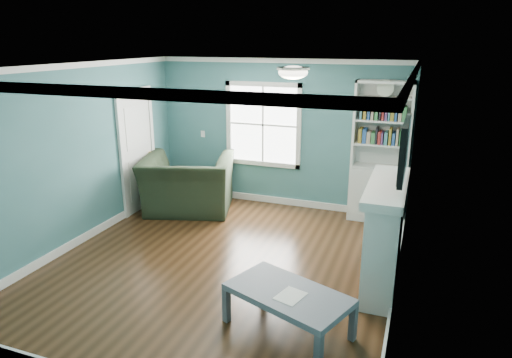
% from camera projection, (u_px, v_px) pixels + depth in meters
% --- Properties ---
extents(floor, '(5.00, 5.00, 0.00)m').
position_uv_depth(floor, '(223.00, 262.00, 6.20)').
color(floor, black).
rests_on(floor, ground).
extents(room_walls, '(5.00, 5.00, 5.00)m').
position_uv_depth(room_walls, '(220.00, 149.00, 5.73)').
color(room_walls, '#34686A').
rests_on(room_walls, ground).
extents(trim, '(4.50, 5.00, 2.60)m').
position_uv_depth(trim, '(221.00, 175.00, 5.84)').
color(trim, white).
rests_on(trim, ground).
extents(window, '(1.40, 0.06, 1.50)m').
position_uv_depth(window, '(263.00, 125.00, 8.10)').
color(window, white).
rests_on(window, room_walls).
extents(bookshelf, '(0.90, 0.35, 2.31)m').
position_uv_depth(bookshelf, '(379.00, 167.00, 7.41)').
color(bookshelf, silver).
rests_on(bookshelf, ground).
extents(fireplace, '(0.44, 1.58, 1.30)m').
position_uv_depth(fireplace, '(386.00, 236.00, 5.50)').
color(fireplace, black).
rests_on(fireplace, ground).
extents(tv, '(0.06, 1.10, 0.65)m').
position_uv_depth(tv, '(405.00, 148.00, 5.14)').
color(tv, black).
rests_on(tv, fireplace).
extents(door, '(0.12, 0.98, 2.17)m').
position_uv_depth(door, '(137.00, 150.00, 7.87)').
color(door, silver).
rests_on(door, ground).
extents(ceiling_fixture, '(0.38, 0.38, 0.15)m').
position_uv_depth(ceiling_fixture, '(293.00, 72.00, 5.24)').
color(ceiling_fixture, white).
rests_on(ceiling_fixture, room_walls).
extents(light_switch, '(0.08, 0.01, 0.12)m').
position_uv_depth(light_switch, '(203.00, 134.00, 8.57)').
color(light_switch, white).
rests_on(light_switch, room_walls).
extents(recliner, '(1.72, 1.37, 1.31)m').
position_uv_depth(recliner, '(188.00, 175.00, 7.89)').
color(recliner, black).
rests_on(recliner, ground).
extents(coffee_table, '(1.40, 1.08, 0.45)m').
position_uv_depth(coffee_table, '(288.00, 297.00, 4.65)').
color(coffee_table, '#464B54').
rests_on(coffee_table, ground).
extents(paper_sheet, '(0.31, 0.36, 0.00)m').
position_uv_depth(paper_sheet, '(290.00, 296.00, 4.55)').
color(paper_sheet, white).
rests_on(paper_sheet, coffee_table).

